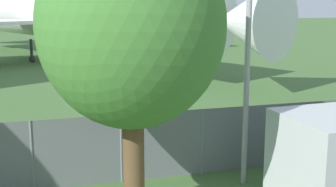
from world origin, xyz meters
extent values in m
cylinder|color=slate|center=(-5.09, 9.75, 1.04)|extent=(0.07, 0.07, 2.08)
cylinder|color=slate|center=(-2.55, 9.75, 1.04)|extent=(0.07, 0.07, 2.08)
cylinder|color=slate|center=(0.00, 9.75, 1.04)|extent=(0.07, 0.07, 2.08)
cylinder|color=slate|center=(2.55, 9.75, 1.04)|extent=(0.07, 0.07, 2.08)
cube|color=slate|center=(0.00, 9.75, 1.04)|extent=(56.00, 0.01, 2.08)
cylinder|color=white|center=(-2.01, 38.47, 4.16)|extent=(19.43, 32.51, 4.28)
cone|color=white|center=(6.77, 21.28, 4.16)|extent=(5.76, 5.76, 4.28)
cube|color=white|center=(6.00, 44.48, 3.52)|extent=(16.17, 9.59, 0.30)
cylinder|color=#939399|center=(3.76, 43.77, 2.40)|extent=(3.47, 4.31, 1.93)
cylinder|color=#2D2D33|center=(3.07, 28.53, 1.01)|extent=(0.24, 0.24, 2.02)
cylinder|color=#2D2D33|center=(3.07, 28.53, 0.28)|extent=(0.52, 0.64, 0.56)
cylinder|color=#2D2D33|center=(-0.50, 41.16, 1.01)|extent=(0.24, 0.24, 2.02)
cylinder|color=#2D2D33|center=(-0.50, 41.16, 0.28)|extent=(0.52, 0.64, 0.56)
cylinder|color=#2D2D33|center=(-5.08, 38.83, 1.01)|extent=(0.24, 0.24, 2.02)
cylinder|color=#2D2D33|center=(-5.08, 38.83, 0.28)|extent=(0.52, 0.64, 0.56)
cylinder|color=brown|center=(-2.68, 7.31, 1.46)|extent=(0.53, 0.53, 2.92)
ellipsoid|color=#427A33|center=(-2.68, 7.31, 4.79)|extent=(4.39, 4.39, 4.83)
cylinder|color=#99999E|center=(0.93, 8.67, 4.13)|extent=(0.16, 0.16, 8.26)
camera|label=1|loc=(-4.89, -3.37, 5.38)|focal=50.00mm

